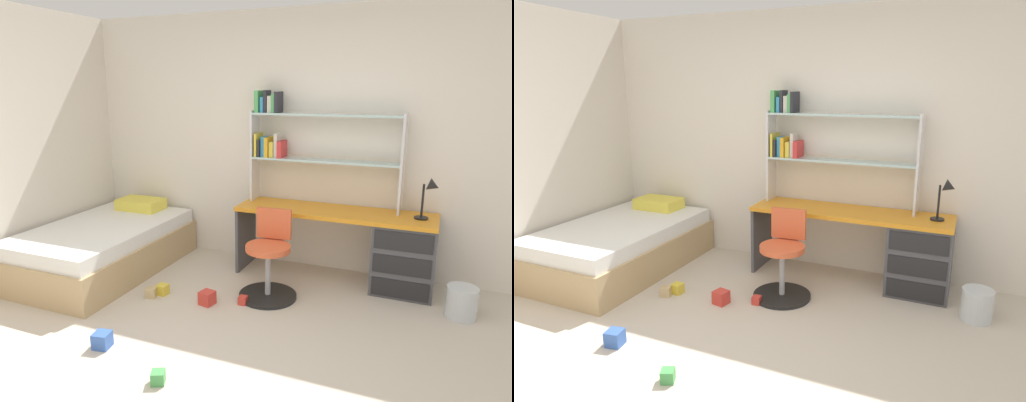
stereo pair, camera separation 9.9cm
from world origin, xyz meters
TOP-DOWN VIEW (x-y plane):
  - ground_plane at (0.00, 0.00)m, footprint 5.95×5.45m
  - room_shell at (-1.20, 1.18)m, footprint 5.95×5.45m
  - desk at (0.84, 1.94)m, footprint 1.88×0.52m
  - bookshelf_hutch at (-0.03, 2.08)m, footprint 1.47×0.22m
  - desk_lamp at (1.19, 1.92)m, footprint 0.20×0.17m
  - swivel_chair at (-0.09, 1.36)m, footprint 0.52×0.52m
  - bed_platform at (-1.88, 1.30)m, footprint 1.14×1.83m
  - waste_bin at (1.52, 1.59)m, footprint 0.25×0.25m
  - toy_block_red_0 at (-0.23, 1.11)m, footprint 0.08×0.08m
  - toy_block_green_1 at (-0.29, -0.10)m, footprint 0.11×0.11m
  - toy_block_yellow_2 at (-0.99, 1.01)m, footprint 0.10×0.10m
  - toy_block_natural_3 at (-1.06, 0.92)m, footprint 0.11×0.11m
  - toy_block_blue_4 at (-0.90, 0.10)m, footprint 0.14×0.14m
  - toy_block_red_5 at (-0.52, 0.99)m, footprint 0.14×0.14m

SIDE VIEW (x-z plane):
  - ground_plane at x=0.00m, z-range -0.02..0.00m
  - toy_block_red_0 at x=-0.23m, z-range 0.00..0.07m
  - toy_block_green_1 at x=-0.29m, z-range 0.00..0.08m
  - toy_block_natural_3 at x=-1.06m, z-range 0.00..0.09m
  - toy_block_yellow_2 at x=-0.99m, z-range 0.00..0.09m
  - toy_block_blue_4 at x=-0.90m, z-range 0.00..0.12m
  - toy_block_red_5 at x=-0.52m, z-range 0.00..0.12m
  - waste_bin at x=1.52m, z-range 0.00..0.26m
  - bed_platform at x=-1.88m, z-range -0.06..0.54m
  - swivel_chair at x=-0.09m, z-range -0.08..0.70m
  - desk at x=0.84m, z-range 0.04..0.74m
  - desk_lamp at x=1.19m, z-range 0.76..1.15m
  - room_shell at x=-1.20m, z-range 0.00..2.59m
  - bookshelf_hutch at x=-0.03m, z-range 0.80..1.91m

